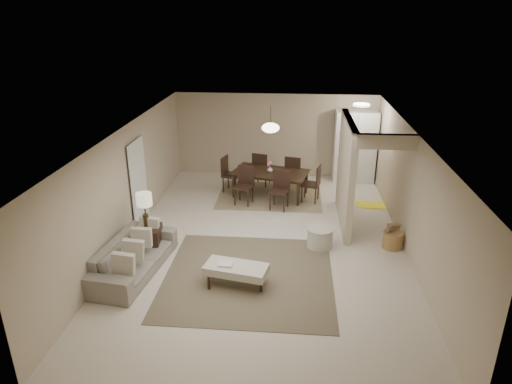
# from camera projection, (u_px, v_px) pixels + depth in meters

# --- Properties ---
(floor) EXTENTS (9.00, 9.00, 0.00)m
(floor) POSITION_uv_depth(u_px,v_px,m) (265.00, 242.00, 10.07)
(floor) COLOR beige
(floor) RESTS_ON ground
(ceiling) EXTENTS (9.00, 9.00, 0.00)m
(ceiling) POSITION_uv_depth(u_px,v_px,m) (266.00, 132.00, 9.14)
(ceiling) COLOR white
(ceiling) RESTS_ON back_wall
(back_wall) EXTENTS (6.00, 0.00, 6.00)m
(back_wall) POSITION_uv_depth(u_px,v_px,m) (275.00, 135.00, 13.77)
(back_wall) COLOR #BBA88D
(back_wall) RESTS_ON floor
(left_wall) EXTENTS (0.00, 9.00, 9.00)m
(left_wall) POSITION_uv_depth(u_px,v_px,m) (127.00, 185.00, 9.84)
(left_wall) COLOR #BBA88D
(left_wall) RESTS_ON floor
(right_wall) EXTENTS (0.00, 9.00, 9.00)m
(right_wall) POSITION_uv_depth(u_px,v_px,m) (411.00, 194.00, 9.36)
(right_wall) COLOR #BBA88D
(right_wall) RESTS_ON floor
(partition) EXTENTS (0.15, 2.50, 2.50)m
(partition) POSITION_uv_depth(u_px,v_px,m) (346.00, 172.00, 10.61)
(partition) COLOR #BBA88D
(partition) RESTS_ON floor
(doorway) EXTENTS (0.04, 0.90, 2.04)m
(doorway) POSITION_uv_depth(u_px,v_px,m) (138.00, 185.00, 10.48)
(doorway) COLOR black
(doorway) RESTS_ON floor
(pantry_cabinet) EXTENTS (1.20, 0.55, 2.10)m
(pantry_cabinet) POSITION_uv_depth(u_px,v_px,m) (355.00, 147.00, 13.33)
(pantry_cabinet) COLOR white
(pantry_cabinet) RESTS_ON floor
(flush_light) EXTENTS (0.44, 0.44, 0.05)m
(flush_light) POSITION_uv_depth(u_px,v_px,m) (361.00, 105.00, 11.93)
(flush_light) COLOR white
(flush_light) RESTS_ON ceiling
(living_rug) EXTENTS (3.20, 3.20, 0.01)m
(living_rug) POSITION_uv_depth(u_px,v_px,m) (249.00, 276.00, 8.76)
(living_rug) COLOR brown
(living_rug) RESTS_ON floor
(sofa) EXTENTS (2.38, 1.18, 0.67)m
(sofa) POSITION_uv_depth(u_px,v_px,m) (134.00, 256.00, 8.82)
(sofa) COLOR gray
(sofa) RESTS_ON floor
(ottoman_bench) EXTENTS (1.23, 0.75, 0.41)m
(ottoman_bench) POSITION_uv_depth(u_px,v_px,m) (236.00, 270.00, 8.38)
(ottoman_bench) COLOR beige
(ottoman_bench) RESTS_ON living_rug
(side_table) EXTENTS (0.58, 0.58, 0.60)m
(side_table) POSITION_uv_depth(u_px,v_px,m) (148.00, 240.00, 9.51)
(side_table) COLOR black
(side_table) RESTS_ON floor
(table_lamp) EXTENTS (0.32, 0.32, 0.76)m
(table_lamp) POSITION_uv_depth(u_px,v_px,m) (144.00, 203.00, 9.19)
(table_lamp) COLOR #43331C
(table_lamp) RESTS_ON side_table
(round_pouf) EXTENTS (0.56, 0.56, 0.44)m
(round_pouf) POSITION_uv_depth(u_px,v_px,m) (320.00, 238.00, 9.80)
(round_pouf) COLOR beige
(round_pouf) RESTS_ON floor
(wicker_basket) EXTENTS (0.49, 0.49, 0.36)m
(wicker_basket) POSITION_uv_depth(u_px,v_px,m) (393.00, 240.00, 9.78)
(wicker_basket) COLOR olive
(wicker_basket) RESTS_ON floor
(dining_rug) EXTENTS (2.80, 2.10, 0.01)m
(dining_rug) POSITION_uv_depth(u_px,v_px,m) (270.00, 196.00, 12.56)
(dining_rug) COLOR #7C6C4D
(dining_rug) RESTS_ON floor
(dining_table) EXTENTS (2.20, 1.56, 0.70)m
(dining_table) POSITION_uv_depth(u_px,v_px,m) (270.00, 184.00, 12.43)
(dining_table) COLOR black
(dining_table) RESTS_ON dining_rug
(dining_chairs) EXTENTS (2.73, 2.23, 1.01)m
(dining_chairs) POSITION_uv_depth(u_px,v_px,m) (270.00, 179.00, 12.38)
(dining_chairs) COLOR black
(dining_chairs) RESTS_ON dining_rug
(vase) EXTENTS (0.16, 0.16, 0.16)m
(vase) POSITION_uv_depth(u_px,v_px,m) (270.00, 169.00, 12.27)
(vase) COLOR silver
(vase) RESTS_ON dining_table
(yellow_mat) EXTENTS (0.81, 0.51, 0.01)m
(yellow_mat) POSITION_uv_depth(u_px,v_px,m) (372.00, 205.00, 11.98)
(yellow_mat) COLOR #FFF528
(yellow_mat) RESTS_ON floor
(pendant_light) EXTENTS (0.46, 0.46, 0.71)m
(pendant_light) POSITION_uv_depth(u_px,v_px,m) (271.00, 128.00, 11.85)
(pendant_light) COLOR #43331C
(pendant_light) RESTS_ON ceiling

